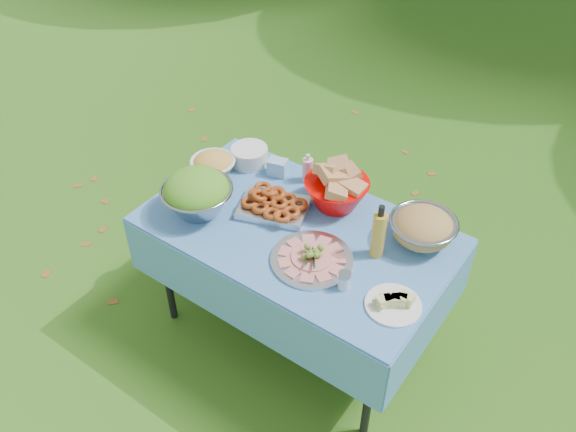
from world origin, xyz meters
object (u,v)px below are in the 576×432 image
Objects in this scene: salad_bowl at (197,193)px; bread_bowl at (337,187)px; oil_bottle at (379,231)px; plate_stack at (250,156)px; charcuterie_platter at (312,254)px; pasta_bowl_steel at (423,227)px; picnic_table at (296,283)px.

salad_bowl is 1.08× the size of bread_bowl.
salad_bowl is at bearing -164.21° from oil_bottle.
plate_stack is 0.81m from charcuterie_platter.
plate_stack is (-0.05, 0.46, -0.07)m from salad_bowl.
bread_bowl is (0.52, 0.44, -0.01)m from salad_bowl.
charcuterie_platter is at bearing -130.16° from pasta_bowl_steel.
oil_bottle is (0.34, -0.19, 0.03)m from bread_bowl.
salad_bowl is 1.12× the size of pasta_bowl_steel.
salad_bowl is at bearing -159.11° from picnic_table.
plate_stack reaches higher than charcuterie_platter.
oil_bottle is at bearing 43.24° from charcuterie_platter.
plate_stack is 0.61× the size of bread_bowl.
plate_stack is at bearing 95.89° from salad_bowl.
picnic_table is 3.90× the size of charcuterie_platter.
charcuterie_platter is at bearing 3.56° from salad_bowl.
pasta_bowl_steel reaches higher than picnic_table.
bread_bowl reaches higher than pasta_bowl_steel.
plate_stack is 0.53× the size of charcuterie_platter.
oil_bottle is at bearing -121.91° from pasta_bowl_steel.
salad_bowl is 1.07m from pasta_bowl_steel.
picnic_table is 0.55m from bread_bowl.
oil_bottle is (0.85, 0.24, 0.03)m from salad_bowl.
charcuterie_platter is at bearing -136.76° from oil_bottle.
charcuterie_platter is at bearing -37.81° from picnic_table.
picnic_table is at bearing 20.89° from salad_bowl.
picnic_table is at bearing -152.82° from pasta_bowl_steel.
picnic_table is 0.73m from plate_stack.
picnic_table is 4.20× the size of salad_bowl.
plate_stack is 0.57m from bread_bowl.
plate_stack is at bearing 178.77° from pasta_bowl_steel.
picnic_table is at bearing -101.70° from bread_bowl.
bread_bowl is (0.05, 0.26, 0.49)m from picnic_table.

